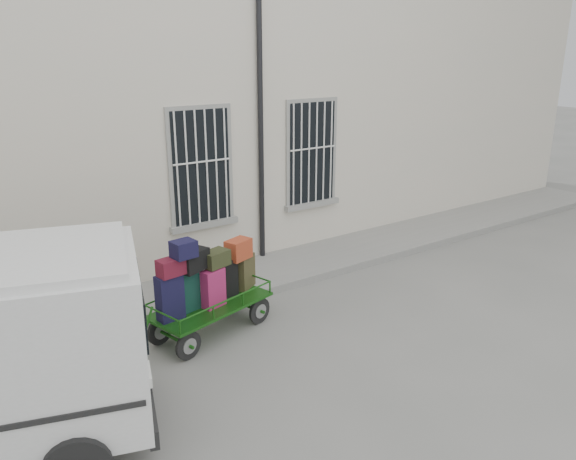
# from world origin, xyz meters

# --- Properties ---
(ground) EXTENTS (80.00, 80.00, 0.00)m
(ground) POSITION_xyz_m (0.00, 0.00, 0.00)
(ground) COLOR slate
(ground) RESTS_ON ground
(building) EXTENTS (24.00, 5.15, 6.00)m
(building) POSITION_xyz_m (0.00, 5.50, 3.00)
(building) COLOR beige
(building) RESTS_ON ground
(sidewalk) EXTENTS (24.00, 1.70, 0.15)m
(sidewalk) POSITION_xyz_m (0.00, 2.20, 0.07)
(sidewalk) COLOR gray
(sidewalk) RESTS_ON ground
(luggage_cart) EXTENTS (2.39, 1.37, 1.74)m
(luggage_cart) POSITION_xyz_m (-1.50, 0.68, 0.86)
(luggage_cart) COLOR black
(luggage_cart) RESTS_ON ground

